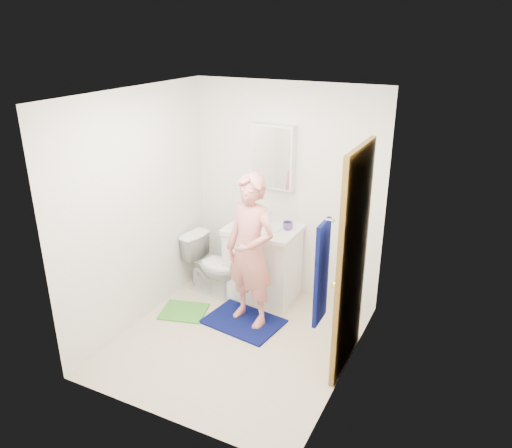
{
  "coord_description": "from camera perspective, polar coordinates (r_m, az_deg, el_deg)",
  "views": [
    {
      "loc": [
        2.04,
        -3.68,
        2.93
      ],
      "look_at": [
        0.09,
        0.25,
        1.17
      ],
      "focal_mm": 35.0,
      "sensor_mm": 36.0,
      "label": 1
    }
  ],
  "objects": [
    {
      "name": "wall_front",
      "position": [
        3.64,
        -11.68,
        -7.05
      ],
      "size": [
        2.2,
        0.02,
        2.4
      ],
      "primitive_type": "cube",
      "color": "white",
      "rests_on": "ground"
    },
    {
      "name": "toothbrush_cup",
      "position": [
        5.43,
        3.65,
        -0.2
      ],
      "size": [
        0.13,
        0.13,
        0.09
      ],
      "primitive_type": "imported",
      "rotation": [
        0.0,
        0.0,
        -0.14
      ],
      "color": "#60469A",
      "rests_on": "countertop"
    },
    {
      "name": "ceiling",
      "position": [
        4.23,
        -2.7,
        14.78
      ],
      "size": [
        2.2,
        2.4,
        0.02
      ],
      "primitive_type": "cube",
      "color": "white",
      "rests_on": "ground"
    },
    {
      "name": "green_rug",
      "position": [
        5.6,
        -8.25,
        -9.86
      ],
      "size": [
        0.57,
        0.51,
        0.02
      ],
      "primitive_type": "cube",
      "rotation": [
        0.0,
        0.0,
        0.26
      ],
      "color": "green",
      "rests_on": "floor"
    },
    {
      "name": "vanity_cabinet",
      "position": [
        5.68,
        0.8,
        -4.61
      ],
      "size": [
        0.75,
        0.55,
        0.8
      ],
      "primitive_type": "cube",
      "color": "white",
      "rests_on": "floor"
    },
    {
      "name": "towel",
      "position": [
        3.67,
        7.5,
        -5.58
      ],
      "size": [
        0.03,
        0.24,
        0.8
      ],
      "primitive_type": "cube",
      "color": "#080F50",
      "rests_on": "wall_right"
    },
    {
      "name": "wall_right",
      "position": [
        4.17,
        11.11,
        -3.12
      ],
      "size": [
        0.02,
        2.4,
        2.4
      ],
      "primitive_type": "cube",
      "color": "white",
      "rests_on": "ground"
    },
    {
      "name": "toilet",
      "position": [
        5.81,
        -4.95,
        -4.67
      ],
      "size": [
        0.73,
        0.48,
        0.69
      ],
      "primitive_type": "imported",
      "rotation": [
        0.0,
        0.0,
        1.42
      ],
      "color": "white",
      "rests_on": "floor"
    },
    {
      "name": "man",
      "position": [
        4.99,
        -0.65,
        -3.13
      ],
      "size": [
        0.66,
        0.51,
        1.6
      ],
      "primitive_type": "imported",
      "rotation": [
        0.0,
        0.0,
        -0.25
      ],
      "color": "#DB7E7B",
      "rests_on": "bath_mat"
    },
    {
      "name": "door_knob",
      "position": [
        4.15,
        9.07,
        -6.94
      ],
      "size": [
        0.07,
        0.07,
        0.07
      ],
      "primitive_type": "sphere",
      "color": "gold",
      "rests_on": "door"
    },
    {
      "name": "mirror_panel",
      "position": [
        5.4,
        1.63,
        7.58
      ],
      "size": [
        0.46,
        0.01,
        0.66
      ],
      "primitive_type": "cube",
      "color": "white",
      "rests_on": "wall_back"
    },
    {
      "name": "floor",
      "position": [
        5.13,
        -2.21,
        -13.15
      ],
      "size": [
        2.2,
        2.4,
        0.02
      ],
      "primitive_type": "cube",
      "color": "beige",
      "rests_on": "ground"
    },
    {
      "name": "soap_dispenser",
      "position": [
        5.48,
        -1.43,
        0.57
      ],
      "size": [
        0.11,
        0.11,
        0.19
      ],
      "primitive_type": "imported",
      "rotation": [
        0.0,
        0.0,
        -0.38
      ],
      "color": "#BF5974",
      "rests_on": "countertop"
    },
    {
      "name": "sink_basin",
      "position": [
        5.5,
        0.83,
        -0.5
      ],
      "size": [
        0.4,
        0.4,
        0.03
      ],
      "primitive_type": "cylinder",
      "color": "white",
      "rests_on": "countertop"
    },
    {
      "name": "countertop",
      "position": [
        5.5,
        0.83,
        -0.64
      ],
      "size": [
        0.79,
        0.59,
        0.05
      ],
      "primitive_type": "cube",
      "color": "white",
      "rests_on": "vanity_cabinet"
    },
    {
      "name": "faucet",
      "position": [
        5.62,
        1.62,
        0.79
      ],
      "size": [
        0.03,
        0.03,
        0.12
      ],
      "primitive_type": "cylinder",
      "color": "silver",
      "rests_on": "countertop"
    },
    {
      "name": "door",
      "position": [
        4.38,
        10.92,
        -4.34
      ],
      "size": [
        0.05,
        0.8,
        2.05
      ],
      "primitive_type": "cube",
      "color": "olive",
      "rests_on": "ground"
    },
    {
      "name": "wall_back",
      "position": [
        5.57,
        3.56,
        3.71
      ],
      "size": [
        2.2,
        0.02,
        2.4
      ],
      "primitive_type": "cube",
      "color": "white",
      "rests_on": "ground"
    },
    {
      "name": "medicine_cabinet",
      "position": [
        5.45,
        1.9,
        7.72
      ],
      "size": [
        0.5,
        0.12,
        0.7
      ],
      "primitive_type": "cube",
      "color": "white",
      "rests_on": "wall_back"
    },
    {
      "name": "wall_left",
      "position": [
        5.14,
        -13.36,
        1.56
      ],
      "size": [
        0.02,
        2.4,
        2.4
      ],
      "primitive_type": "cube",
      "color": "white",
      "rests_on": "ground"
    },
    {
      "name": "towel_hook",
      "position": [
        3.49,
        8.45,
        0.43
      ],
      "size": [
        0.06,
        0.02,
        0.02
      ],
      "primitive_type": "cylinder",
      "rotation": [
        0.0,
        1.57,
        0.0
      ],
      "color": "silver",
      "rests_on": "wall_right"
    },
    {
      "name": "bath_mat",
      "position": [
        5.37,
        -1.44,
        -11.07
      ],
      "size": [
        0.85,
        0.66,
        0.02
      ],
      "primitive_type": "cube",
      "rotation": [
        0.0,
        0.0,
        -0.14
      ],
      "color": "#080F50",
      "rests_on": "floor"
    }
  ]
}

